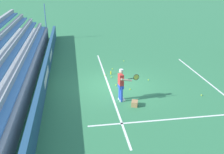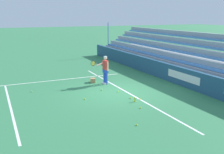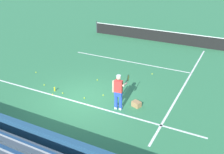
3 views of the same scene
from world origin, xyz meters
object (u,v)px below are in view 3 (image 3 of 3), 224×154
tennis_ball_midcourt (97,80)px  tennis_ball_on_baseline (44,85)px  tennis_ball_far_left (103,95)px  tennis_player (119,92)px  ball_box_cardboard (136,104)px  tennis_ball_far_right (63,93)px  tennis_net (155,35)px  tennis_ball_near_player (84,98)px  tennis_ball_stray_back (36,72)px  tennis_ball_toward_net (152,74)px  water_bottle (55,89)px  tennis_ball_by_box (53,94)px

tennis_ball_midcourt → tennis_ball_on_baseline: bearing=-140.3°
tennis_ball_far_left → tennis_ball_on_baseline: (-3.43, -0.48, 0.00)m
tennis_player → ball_box_cardboard: size_ratio=4.29×
tennis_ball_far_right → tennis_ball_on_baseline: (-1.46, 0.29, 0.00)m
tennis_net → tennis_ball_near_player: bearing=-89.9°
tennis_ball_far_left → tennis_ball_stray_back: 5.04m
tennis_ball_toward_net → tennis_ball_midcourt: bearing=-138.5°
tennis_ball_far_right → water_bottle: water_bottle is taller
tennis_ball_stray_back → water_bottle: 2.83m
tennis_player → tennis_ball_far_right: bearing=-179.6°
tennis_ball_far_right → water_bottle: bearing=174.9°
ball_box_cardboard → tennis_ball_near_player: (-2.59, -0.50, -0.10)m
tennis_ball_on_baseline → tennis_player: bearing=-3.3°
tennis_ball_on_baseline → tennis_ball_stray_back: bearing=145.1°
tennis_ball_far_left → tennis_net: size_ratio=0.01×
tennis_ball_toward_net → water_bottle: (-3.86, -4.34, 0.08)m
tennis_ball_far_left → tennis_ball_near_player: 0.97m
tennis_ball_far_left → tennis_ball_by_box: 2.59m
tennis_ball_on_baseline → tennis_net: (2.72, 10.54, 0.46)m
tennis_player → tennis_ball_toward_net: 4.45m
water_bottle → tennis_ball_toward_net: bearing=48.3°
ball_box_cardboard → tennis_ball_far_right: 3.90m
ball_box_cardboard → tennis_net: (-2.60, 10.25, 0.36)m
tennis_ball_far_left → tennis_ball_on_baseline: 3.46m
ball_box_cardboard → tennis_ball_by_box: bearing=-167.8°
ball_box_cardboard → tennis_ball_far_right: (-3.86, -0.57, -0.10)m
ball_box_cardboard → tennis_ball_far_left: bearing=174.2°
tennis_player → tennis_ball_far_left: (-1.23, 0.74, -0.86)m
tennis_ball_stray_back → tennis_ball_midcourt: size_ratio=1.00×
water_bottle → tennis_ball_far_left: bearing=15.9°
tennis_ball_midcourt → tennis_net: tennis_net is taller
tennis_ball_stray_back → tennis_ball_on_baseline: same height
tennis_ball_stray_back → water_bottle: size_ratio=0.30×
tennis_ball_far_right → water_bottle: 0.56m
tennis_ball_by_box → tennis_net: tennis_net is taller
tennis_ball_on_baseline → tennis_ball_midcourt: same height
tennis_ball_far_left → water_bottle: size_ratio=0.30×
tennis_player → tennis_ball_stray_back: (-6.23, 1.37, -0.86)m
tennis_ball_near_player → tennis_ball_far_left: bearing=44.9°
tennis_player → tennis_ball_far_right: (-3.19, -0.02, -0.86)m
tennis_player → tennis_net: tennis_player is taller
tennis_ball_near_player → tennis_ball_midcourt: bearing=102.6°
ball_box_cardboard → tennis_ball_stray_back: size_ratio=6.06×
tennis_ball_toward_net → tennis_ball_near_player: (-2.04, -4.31, 0.00)m
tennis_ball_toward_net → tennis_net: 6.77m
tennis_ball_far_left → tennis_ball_midcourt: same height
tennis_ball_far_right → tennis_ball_toward_net: size_ratio=1.00×
ball_box_cardboard → tennis_ball_toward_net: ball_box_cardboard is taller
tennis_ball_far_right → tennis_ball_near_player: same height
tennis_ball_by_box → tennis_net: (1.64, 11.17, 0.46)m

